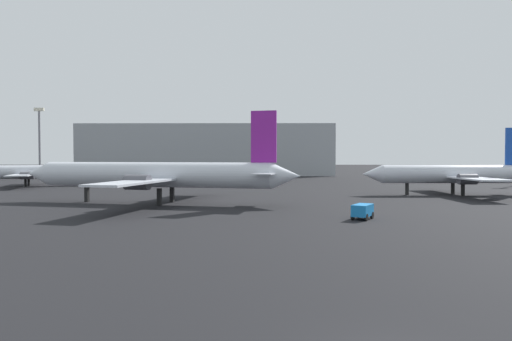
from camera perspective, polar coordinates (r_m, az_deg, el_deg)
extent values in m
cylinder|color=silver|center=(53.93, -12.54, -0.52)|extent=(27.50, 8.62, 2.88)
cone|color=silver|center=(62.05, -25.45, -0.36)|extent=(3.71, 3.49, 2.88)
cone|color=silver|center=(49.36, 3.77, -0.68)|extent=(3.71, 3.49, 2.88)
cube|color=silver|center=(53.37, -11.20, -1.00)|extent=(9.51, 28.10, 0.21)
cube|color=silver|center=(49.71, 1.47, -0.33)|extent=(3.63, 7.69, 0.14)
cube|color=purple|center=(49.81, 0.97, 4.25)|extent=(2.82, 0.85, 5.65)
cylinder|color=#4C4C54|center=(48.96, -14.61, -1.43)|extent=(2.92, 2.11, 1.59)
cylinder|color=#4C4C54|center=(58.58, -9.83, -0.89)|extent=(2.92, 2.11, 1.59)
cube|color=black|center=(58.37, -20.37, -2.77)|extent=(0.52, 0.52, 1.90)
cube|color=black|center=(51.90, -11.98, -3.25)|extent=(0.52, 0.52, 1.90)
cube|color=black|center=(55.11, -10.45, -2.95)|extent=(0.52, 0.52, 1.90)
cylinder|color=silver|center=(70.24, 23.18, -0.41)|extent=(19.53, 2.95, 2.60)
cone|color=silver|center=(66.55, 14.33, -0.44)|extent=(2.91, 2.65, 2.60)
cube|color=silver|center=(70.65, 23.90, -0.73)|extent=(4.60, 21.82, 0.19)
cylinder|color=#4C4C54|center=(66.66, 24.90, -0.99)|extent=(2.40, 1.47, 1.42)
cylinder|color=#4C4C54|center=(74.21, 22.17, -0.70)|extent=(2.40, 1.47, 1.42)
cube|color=black|center=(68.09, 18.34, -2.22)|extent=(0.40, 0.40, 1.67)
cube|color=black|center=(69.30, 24.42, -2.22)|extent=(0.40, 0.40, 1.67)
cube|color=black|center=(72.18, 23.36, -2.06)|extent=(0.40, 0.40, 1.67)
cylinder|color=silver|center=(92.84, -26.01, -0.16)|extent=(22.07, 8.96, 2.47)
cone|color=silver|center=(91.63, -18.26, -0.10)|extent=(3.33, 3.17, 2.47)
cube|color=silver|center=(93.04, -26.69, -0.40)|extent=(9.03, 19.25, 0.18)
cylinder|color=#4C4C54|center=(96.50, -25.92, -0.39)|extent=(2.53, 1.94, 1.34)
cylinder|color=#4C4C54|center=(89.37, -26.67, -0.56)|extent=(2.53, 1.94, 1.34)
cube|color=black|center=(92.02, -21.60, -1.33)|extent=(0.47, 0.47, 1.40)
cube|color=black|center=(94.58, -26.52, -1.31)|extent=(0.47, 0.47, 1.40)
cube|color=black|center=(91.65, -26.84, -1.41)|extent=(0.47, 0.47, 1.40)
cube|color=#1972BF|center=(40.65, 13.16, -4.84)|extent=(2.32, 2.73, 1.00)
cylinder|color=black|center=(41.68, 12.73, -5.37)|extent=(0.47, 0.62, 0.60)
cylinder|color=black|center=(41.34, 14.28, -5.44)|extent=(0.47, 0.62, 0.60)
cylinder|color=black|center=(40.10, 11.99, -5.64)|extent=(0.47, 0.62, 0.60)
cylinder|color=black|center=(39.75, 13.60, -5.72)|extent=(0.47, 0.62, 0.60)
cylinder|color=slate|center=(123.83, -25.42, 2.90)|extent=(0.50, 0.50, 16.60)
cube|color=#F2EACC|center=(124.34, -25.47, 6.91)|extent=(2.40, 0.50, 0.80)
cube|color=#999EA3|center=(138.39, -5.96, 2.53)|extent=(73.21, 21.01, 14.76)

